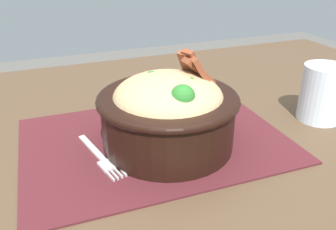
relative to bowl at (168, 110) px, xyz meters
The scene contains 5 objects.
table 0.13m from the bowl, 72.74° to the right, with size 1.36×0.84×0.71m.
placemat 0.07m from the bowl, 50.28° to the right, with size 0.40×0.29×0.00m, color #47191E.
bowl is the anchor object (origin of this frame).
fork 0.12m from the bowl, ahead, with size 0.04×0.13×0.00m.
drinking_glass 0.28m from the bowl, behind, with size 0.07×0.07×0.10m.
Camera 1 is at (0.16, 0.48, 0.99)m, focal length 37.66 mm.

